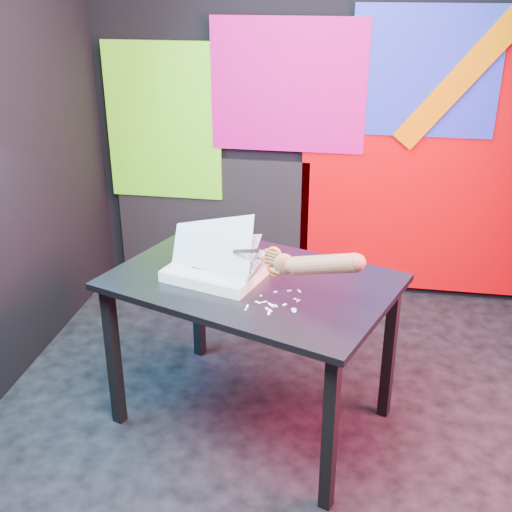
# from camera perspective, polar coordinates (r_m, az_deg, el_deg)

# --- Properties ---
(room) EXTENTS (3.01, 3.01, 2.71)m
(room) POSITION_cam_1_polar(r_m,az_deg,el_deg) (2.57, 4.38, 9.54)
(room) COLOR #26262A
(room) RESTS_ON ground
(backdrop) EXTENTS (2.88, 0.05, 2.08)m
(backdrop) POSITION_cam_1_polar(r_m,az_deg,el_deg) (4.08, 7.15, 9.20)
(backdrop) COLOR #C40007
(backdrop) RESTS_ON ground
(work_table) EXTENTS (1.41, 1.17, 0.75)m
(work_table) POSITION_cam_1_polar(r_m,az_deg,el_deg) (2.86, -0.33, -3.63)
(work_table) COLOR black
(work_table) RESTS_ON ground
(printout_stack) EXTENTS (0.47, 0.40, 0.30)m
(printout_stack) POSITION_cam_1_polar(r_m,az_deg,el_deg) (2.83, -3.68, -1.36)
(printout_stack) COLOR silver
(printout_stack) RESTS_ON work_table
(scissors) EXTENTS (0.23, 0.10, 0.14)m
(scissors) POSITION_cam_1_polar(r_m,az_deg,el_deg) (2.65, 1.33, -0.45)
(scissors) COLOR silver
(scissors) RESTS_ON printout_stack
(hand_forearm) EXTENTS (0.41, 0.20, 0.17)m
(hand_forearm) POSITION_cam_1_polar(r_m,az_deg,el_deg) (2.54, 5.48, -0.73)
(hand_forearm) COLOR brown
(hand_forearm) RESTS_ON work_table
(paper_clippings) EXTENTS (0.21, 0.24, 0.00)m
(paper_clippings) POSITION_cam_1_polar(r_m,az_deg,el_deg) (2.61, 1.76, -4.34)
(paper_clippings) COLOR silver
(paper_clippings) RESTS_ON work_table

